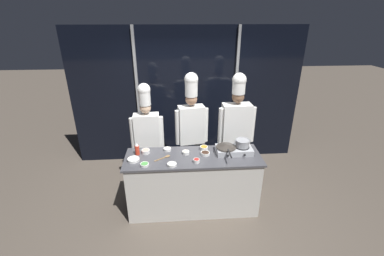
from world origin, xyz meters
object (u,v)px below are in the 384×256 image
(frying_pan, at_px, (226,146))
(prep_bowl_soy_glaze, at_px, (205,153))
(prep_bowl_shrimp, at_px, (146,151))
(portable_stove, at_px, (234,150))
(prep_bowl_onion, at_px, (167,149))
(chef_head, at_px, (147,131))
(stock_pot, at_px, (243,143))
(prep_bowl_bell_pepper, at_px, (196,161))
(prep_bowl_bean_sprouts, at_px, (172,164))
(serving_spoon_slotted, at_px, (166,157))
(prep_bowl_scallions, at_px, (145,164))
(squeeze_bottle_chili, at_px, (137,149))
(prep_bowl_chicken, at_px, (186,152))
(prep_bowl_carrots, at_px, (204,148))
(chef_line, at_px, (236,124))
(chef_sous, at_px, (191,123))
(prep_bowl_rice, at_px, (133,159))

(frying_pan, distance_m, prep_bowl_soy_glaze, 0.33)
(frying_pan, xyz_separation_m, prep_bowl_shrimp, (-1.21, 0.09, -0.09))
(portable_stove, bearing_deg, prep_bowl_onion, 172.07)
(frying_pan, relative_size, chef_head, 0.28)
(stock_pot, bearing_deg, prep_bowl_bell_pepper, -161.05)
(prep_bowl_bean_sprouts, relative_size, serving_spoon_slotted, 0.55)
(portable_stove, distance_m, prep_bowl_scallions, 1.35)
(portable_stove, relative_size, prep_bowl_scallions, 4.40)
(squeeze_bottle_chili, height_order, prep_bowl_soy_glaze, squeeze_bottle_chili)
(frying_pan, xyz_separation_m, prep_bowl_chicken, (-0.61, 0.01, -0.09))
(prep_bowl_carrots, bearing_deg, portable_stove, -15.39)
(prep_bowl_bean_sprouts, relative_size, prep_bowl_soy_glaze, 0.94)
(squeeze_bottle_chili, bearing_deg, prep_bowl_carrots, 4.36)
(prep_bowl_onion, height_order, chef_line, chef_line)
(prep_bowl_onion, relative_size, prep_bowl_scallions, 0.97)
(stock_pot, xyz_separation_m, chef_head, (-1.47, 0.58, -0.01))
(portable_stove, bearing_deg, prep_bowl_soy_glaze, -175.97)
(frying_pan, relative_size, serving_spoon_slotted, 2.21)
(prep_bowl_chicken, distance_m, chef_line, 1.07)
(prep_bowl_carrots, height_order, prep_bowl_soy_glaze, prep_bowl_carrots)
(stock_pot, distance_m, prep_bowl_bean_sprouts, 1.11)
(prep_bowl_onion, height_order, prep_bowl_carrots, prep_bowl_carrots)
(squeeze_bottle_chili, bearing_deg, prep_bowl_scallions, -67.19)
(prep_bowl_shrimp, bearing_deg, chef_sous, 37.12)
(stock_pot, relative_size, serving_spoon_slotted, 0.97)
(chef_head, bearing_deg, portable_stove, 153.74)
(prep_bowl_bean_sprouts, height_order, prep_bowl_soy_glaze, prep_bowl_soy_glaze)
(chef_head, bearing_deg, prep_bowl_rice, 75.89)
(prep_bowl_carrots, bearing_deg, prep_bowl_rice, -166.07)
(prep_bowl_rice, xyz_separation_m, prep_bowl_soy_glaze, (1.05, 0.11, 0.00))
(chef_head, bearing_deg, prep_bowl_chicken, 134.38)
(squeeze_bottle_chili, xyz_separation_m, prep_bowl_shrimp, (0.12, 0.04, -0.06))
(squeeze_bottle_chili, bearing_deg, chef_head, 78.98)
(prep_bowl_bell_pepper, xyz_separation_m, chef_sous, (-0.01, 0.88, 0.21))
(prep_bowl_chicken, relative_size, serving_spoon_slotted, 0.45)
(stock_pot, bearing_deg, prep_bowl_shrimp, 176.83)
(squeeze_bottle_chili, relative_size, prep_bowl_scallions, 1.57)
(prep_bowl_chicken, bearing_deg, prep_bowl_carrots, 21.69)
(squeeze_bottle_chili, bearing_deg, serving_spoon_slotted, -15.63)
(serving_spoon_slotted, bearing_deg, chef_line, 28.67)
(frying_pan, relative_size, prep_bowl_shrimp, 4.13)
(chef_sous, distance_m, chef_line, 0.76)
(frying_pan, distance_m, prep_bowl_carrots, 0.36)
(frying_pan, height_order, prep_bowl_chicken, frying_pan)
(stock_pot, relative_size, prep_bowl_bean_sprouts, 1.75)
(prep_bowl_carrots, distance_m, prep_bowl_soy_glaze, 0.15)
(chef_sous, bearing_deg, chef_head, -4.73)
(prep_bowl_chicken, relative_size, prep_bowl_scallions, 0.88)
(squeeze_bottle_chili, height_order, prep_bowl_bell_pepper, squeeze_bottle_chili)
(chef_head, bearing_deg, serving_spoon_slotted, 112.91)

